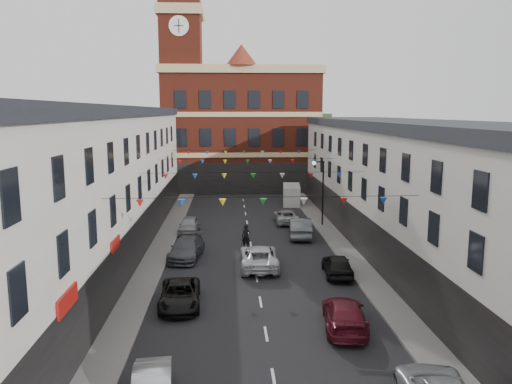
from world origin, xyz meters
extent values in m
plane|color=black|center=(0.00, 0.00, 0.00)|extent=(160.00, 160.00, 0.00)
cube|color=#605E5B|center=(-6.90, 2.00, 0.07)|extent=(1.80, 64.00, 0.15)
cube|color=#605E5B|center=(6.90, 2.00, 0.07)|extent=(1.80, 64.00, 0.15)
cube|color=beige|center=(-11.80, 1.00, 5.00)|extent=(8.00, 56.00, 10.00)
cube|color=black|center=(-11.80, 1.00, 10.35)|extent=(8.40, 56.00, 0.70)
cube|color=black|center=(-7.75, 1.00, 1.60)|extent=(0.12, 56.00, 3.20)
cube|color=beige|center=(11.80, 1.00, 4.50)|extent=(8.00, 56.00, 9.00)
cube|color=black|center=(11.80, 1.00, 9.35)|extent=(8.40, 56.00, 0.70)
cube|color=black|center=(7.75, 1.00, 1.60)|extent=(0.12, 56.00, 3.20)
cube|color=maroon|center=(0.00, 38.00, 7.50)|extent=(20.00, 12.00, 15.00)
cube|color=tan|center=(0.00, 38.00, 15.50)|extent=(20.60, 12.60, 1.00)
cone|color=maroon|center=(0.00, 33.00, 17.20)|extent=(4.00, 4.00, 2.60)
cube|color=maroon|center=(-7.50, 35.00, 12.00)|extent=(5.00, 5.00, 24.00)
cube|color=tan|center=(-7.50, 35.00, 22.50)|extent=(5.60, 5.60, 1.20)
cylinder|color=white|center=(-7.50, 32.45, 20.50)|extent=(2.40, 0.12, 2.40)
cube|color=#2C5025|center=(-4.00, 62.00, 5.00)|extent=(40.00, 14.00, 10.00)
cylinder|color=black|center=(6.80, 14.00, 3.00)|extent=(0.14, 0.14, 6.00)
cylinder|color=black|center=(6.40, 14.00, 5.90)|extent=(0.90, 0.10, 0.10)
sphere|color=beige|center=(5.95, 14.00, 5.80)|extent=(0.36, 0.36, 0.36)
imported|color=black|center=(-4.36, -4.33, 0.64)|extent=(2.34, 4.70, 1.28)
imported|color=#46484E|center=(-4.74, 4.57, 0.73)|extent=(2.60, 5.22, 1.46)
imported|color=gray|center=(-5.13, 12.16, 0.70)|extent=(1.81, 4.15, 1.39)
imported|color=#56111D|center=(3.83, -7.54, 0.70)|extent=(2.57, 5.02, 1.40)
imported|color=black|center=(5.17, 0.18, 0.70)|extent=(1.88, 4.18, 1.39)
imported|color=#565B5E|center=(4.22, 10.18, 0.81)|extent=(2.21, 5.09, 1.63)
imported|color=#A2A5A6|center=(3.65, 15.53, 0.64)|extent=(2.20, 4.62, 1.27)
imported|color=silver|center=(0.29, 2.14, 0.75)|extent=(2.56, 5.41, 1.49)
cube|color=silver|center=(5.38, 25.21, 1.07)|extent=(2.37, 5.00, 2.13)
imported|color=black|center=(-0.41, 6.87, 0.93)|extent=(0.76, 0.59, 1.85)
camera|label=1|loc=(-1.69, -30.02, 10.34)|focal=35.00mm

